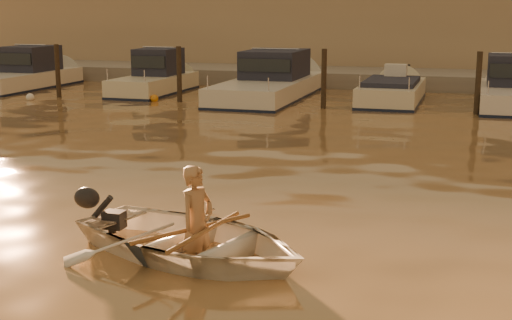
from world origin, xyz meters
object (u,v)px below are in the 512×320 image
(moored_boat_0, at_px, (23,74))
(moored_boat_1, at_px, (154,78))
(dinghy, at_px, (192,240))
(moored_boat_2, at_px, (269,81))
(moored_boat_3, at_px, (392,96))
(moored_boat_4, at_px, (512,89))
(waterfront_building, at_px, (382,27))
(person, at_px, (197,223))

(moored_boat_0, distance_m, moored_boat_1, 6.02)
(dinghy, relative_size, moored_boat_1, 0.62)
(moored_boat_2, height_order, moored_boat_3, moored_boat_2)
(moored_boat_4, bearing_deg, moored_boat_2, 180.00)
(moored_boat_3, distance_m, moored_boat_4, 4.11)
(waterfront_building, bearing_deg, moored_boat_4, -61.60)
(dinghy, bearing_deg, moored_boat_0, 57.50)
(moored_boat_0, bearing_deg, moored_boat_1, 0.00)
(moored_boat_1, relative_size, waterfront_building, 0.12)
(moored_boat_1, distance_m, moored_boat_3, 9.41)
(person, bearing_deg, waterfront_building, 19.67)
(dinghy, xyz_separation_m, moored_boat_2, (-3.87, 17.33, 0.38))
(dinghy, distance_m, person, 0.27)
(moored_boat_0, relative_size, moored_boat_2, 0.78)
(moored_boat_0, relative_size, waterfront_building, 0.15)
(dinghy, bearing_deg, moored_boat_2, 29.80)
(moored_boat_1, relative_size, moored_boat_3, 0.98)
(person, xyz_separation_m, moored_boat_3, (0.63, 17.36, -0.27))
(person, distance_m, waterfront_building, 28.45)
(dinghy, height_order, moored_boat_4, moored_boat_4)
(person, relative_size, waterfront_building, 0.03)
(person, height_order, moored_boat_0, moored_boat_0)
(person, distance_m, moored_boat_0, 22.81)
(dinghy, bearing_deg, moored_boat_1, 43.79)
(moored_boat_4, relative_size, waterfront_building, 0.14)
(person, bearing_deg, moored_boat_4, 1.98)
(person, bearing_deg, moored_boat_2, 30.08)
(dinghy, height_order, waterfront_building, waterfront_building)
(person, relative_size, moored_boat_1, 0.28)
(person, height_order, moored_boat_3, person)
(moored_boat_4, bearing_deg, moored_boat_3, 180.00)
(moored_boat_4, xyz_separation_m, waterfront_building, (-5.95, 11.00, 1.77))
(moored_boat_2, bearing_deg, moored_boat_4, 0.00)
(moored_boat_0, bearing_deg, moored_boat_2, 0.00)
(dinghy, height_order, moored_boat_3, moored_boat_3)
(moored_boat_1, bearing_deg, person, -63.19)
(dinghy, xyz_separation_m, moored_boat_3, (0.73, 17.33, -0.02))
(moored_boat_1, height_order, moored_boat_3, moored_boat_1)
(moored_boat_3, relative_size, waterfront_building, 0.13)
(dinghy, distance_m, moored_boat_2, 17.76)
(moored_boat_0, relative_size, moored_boat_1, 1.18)
(moored_boat_1, bearing_deg, dinghy, -63.41)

